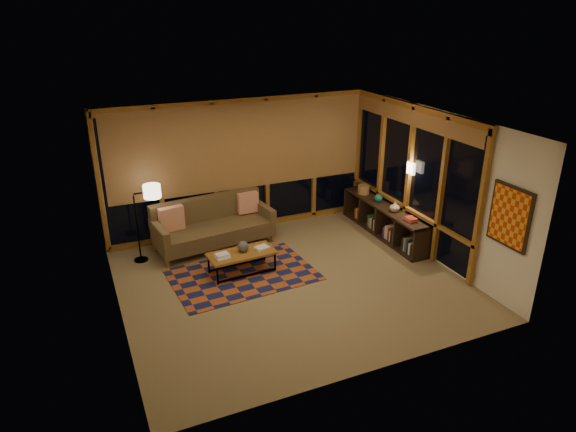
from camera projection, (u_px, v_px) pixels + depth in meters
name	position (u px, v px, depth m)	size (l,w,h in m)	color
floor	(291.00, 282.00, 8.68)	(5.50, 5.00, 0.01)	olive
ceiling	(291.00, 124.00, 7.64)	(5.50, 5.00, 0.01)	silver
walls	(291.00, 208.00, 8.16)	(5.51, 5.01, 2.70)	white
window_wall_back	(241.00, 166.00, 10.21)	(5.30, 0.16, 2.60)	#B0732C
window_wall_right	(408.00, 176.00, 9.66)	(0.16, 3.70, 2.60)	#B0732C
wall_art	(509.00, 217.00, 7.56)	(0.06, 0.74, 0.94)	red
wall_sconce	(411.00, 168.00, 9.43)	(0.12, 0.18, 0.22)	#F8E3BD
sofa	(214.00, 225.00, 9.76)	(2.22, 0.90, 0.91)	brown
pillow_left	(172.00, 219.00, 9.44)	(0.46, 0.15, 0.46)	red
pillow_right	(248.00, 204.00, 10.21)	(0.41, 0.14, 0.41)	red
area_rug	(243.00, 275.00, 8.89)	(2.42, 1.61, 0.01)	#AD5021
coffee_table	(242.00, 262.00, 8.91)	(1.16, 0.53, 0.39)	#B0732C
book_stack_a	(222.00, 256.00, 8.65)	(0.26, 0.20, 0.07)	white
book_stack_b	(262.00, 247.00, 8.96)	(0.24, 0.19, 0.05)	white
ceramic_pot	(243.00, 246.00, 8.84)	(0.20, 0.20, 0.20)	black
floor_lamp	(137.00, 225.00, 9.13)	(0.47, 0.31, 1.42)	black
bookshelf	(384.00, 220.00, 10.32)	(0.40, 2.53, 0.63)	black
basket	(364.00, 189.00, 10.82)	(0.24, 0.24, 0.18)	#9C7D47
teal_bowl	(378.00, 198.00, 10.37)	(0.16, 0.16, 0.16)	#166E6E
vase	(395.00, 207.00, 9.88)	(0.20, 0.20, 0.20)	#BBAD90
shelf_book_stack	(411.00, 219.00, 9.47)	(0.16, 0.23, 0.07)	white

